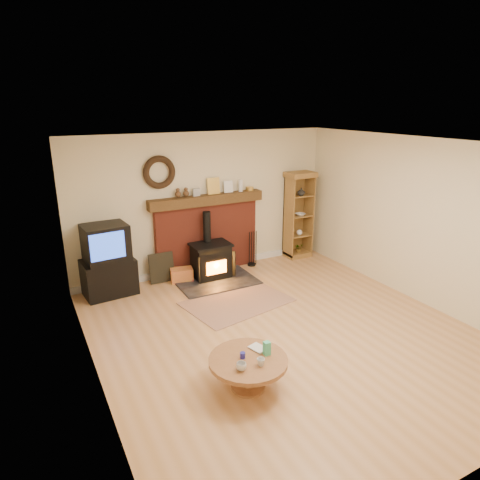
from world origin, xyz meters
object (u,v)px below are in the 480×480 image
tv_unit (108,262)px  coffee_table (248,364)px  wood_stove (212,262)px  curio_cabinet (298,215)px

tv_unit → coffee_table: tv_unit is taller
wood_stove → coffee_table: (-0.94, -3.08, -0.01)m
wood_stove → tv_unit: wood_stove is taller
wood_stove → coffee_table: wood_stove is taller
tv_unit → coffee_table: size_ratio=1.37×
curio_cabinet → coffee_table: (-3.02, -3.37, -0.58)m
coffee_table → wood_stove: bearing=73.1°
wood_stove → coffee_table: size_ratio=1.58×
curio_cabinet → coffee_table: curio_cabinet is taller
tv_unit → curio_cabinet: bearing=1.2°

